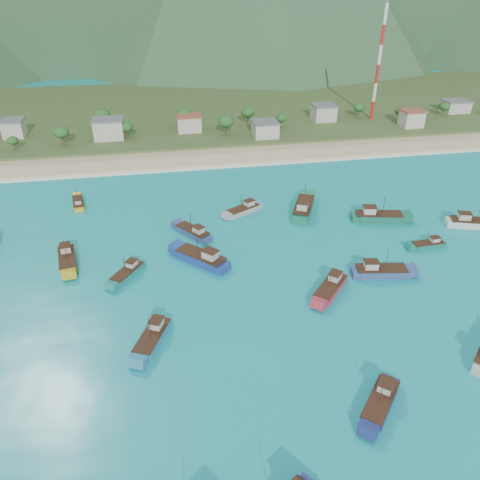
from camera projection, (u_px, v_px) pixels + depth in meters
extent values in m
plane|color=#0D8997|center=(243.00, 302.00, 88.20)|extent=(600.00, 600.00, 0.00)
cube|color=beige|center=(199.00, 158.00, 155.43)|extent=(400.00, 18.00, 1.20)
cube|color=#385123|center=(185.00, 111.00, 207.34)|extent=(400.00, 110.00, 2.40)
cube|color=white|center=(202.00, 168.00, 147.34)|extent=(400.00, 2.50, 0.08)
cube|color=beige|center=(14.00, 129.00, 169.01)|extent=(7.12, 7.78, 5.77)
cube|color=beige|center=(109.00, 129.00, 166.69)|extent=(10.17, 7.90, 6.65)
cube|color=beige|center=(189.00, 124.00, 174.73)|extent=(8.64, 7.20, 5.58)
cube|color=beige|center=(265.00, 130.00, 169.39)|extent=(8.58, 8.65, 4.97)
cube|color=beige|center=(323.00, 113.00, 187.52)|extent=(8.51, 8.21, 5.73)
cube|color=beige|center=(411.00, 119.00, 179.63)|extent=(7.67, 6.82, 5.83)
cube|color=beige|center=(456.00, 107.00, 198.54)|extent=(10.34, 7.40, 4.43)
cylinder|color=red|center=(372.00, 110.00, 188.93)|extent=(1.20, 1.20, 7.02)
cylinder|color=white|center=(375.00, 92.00, 185.40)|extent=(1.20, 1.20, 7.02)
cylinder|color=red|center=(377.00, 74.00, 181.88)|extent=(1.20, 1.20, 7.02)
cylinder|color=white|center=(380.00, 55.00, 178.36)|extent=(1.20, 1.20, 7.02)
cylinder|color=red|center=(383.00, 35.00, 174.84)|extent=(1.20, 1.20, 7.02)
cylinder|color=white|center=(386.00, 14.00, 171.32)|extent=(1.20, 1.20, 7.02)
cube|color=#136148|center=(379.00, 218.00, 116.38)|extent=(13.12, 6.30, 2.29)
cube|color=beige|center=(369.00, 210.00, 115.41)|extent=(3.29, 2.86, 1.86)
cylinder|color=#382114|center=(384.00, 205.00, 114.49)|extent=(0.12, 0.12, 5.16)
cube|color=silver|center=(473.00, 224.00, 113.74)|extent=(12.15, 6.97, 2.12)
cube|color=beige|center=(464.00, 217.00, 113.07)|extent=(3.19, 2.87, 1.72)
cylinder|color=#382114|center=(479.00, 212.00, 111.93)|extent=(0.12, 0.12, 4.77)
cube|color=#B69B18|center=(68.00, 261.00, 99.49)|extent=(5.24, 11.50, 2.02)
cube|color=beige|center=(65.00, 248.00, 100.41)|extent=(2.46, 2.85, 1.64)
cylinder|color=#382114|center=(65.00, 249.00, 97.33)|extent=(0.12, 0.12, 4.54)
cube|color=#AD2D3D|center=(330.00, 290.00, 90.66)|extent=(9.43, 10.06, 1.94)
cube|color=beige|center=(335.00, 277.00, 91.39)|extent=(3.07, 3.11, 1.57)
cylinder|color=#382114|center=(330.00, 278.00, 88.63)|extent=(0.12, 0.12, 4.36)
cube|color=teal|center=(152.00, 340.00, 78.46)|extent=(7.06, 10.74, 1.89)
cube|color=beige|center=(156.00, 324.00, 79.39)|extent=(2.71, 2.93, 1.54)
cylinder|color=#382114|center=(149.00, 328.00, 76.43)|extent=(0.12, 0.12, 4.25)
cube|color=navy|center=(201.00, 259.00, 99.75)|extent=(11.52, 11.62, 2.30)
cube|color=beige|center=(210.00, 255.00, 97.42)|extent=(3.66, 3.67, 1.87)
cylinder|color=#382114|center=(198.00, 243.00, 98.24)|extent=(0.12, 0.12, 5.17)
cube|color=#A39B92|center=(243.00, 211.00, 120.25)|extent=(10.10, 7.37, 1.80)
cube|color=beige|center=(249.00, 203.00, 120.54)|extent=(2.85, 2.68, 1.47)
cylinder|color=#382114|center=(242.00, 201.00, 118.47)|extent=(0.12, 0.12, 4.06)
cube|color=gold|center=(78.00, 204.00, 124.22)|extent=(3.93, 8.85, 1.55)
cube|color=beige|center=(78.00, 202.00, 122.10)|extent=(1.87, 2.18, 1.26)
cylinder|color=#382114|center=(77.00, 194.00, 123.35)|extent=(0.12, 0.12, 3.50)
cube|color=navy|center=(380.00, 404.00, 66.88)|extent=(8.99, 9.56, 1.84)
cube|color=beige|center=(386.00, 386.00, 67.57)|extent=(2.92, 2.96, 1.50)
cylinder|color=#382114|center=(382.00, 392.00, 64.95)|extent=(0.12, 0.12, 4.15)
cube|color=#187B6C|center=(127.00, 274.00, 95.41)|extent=(7.34, 9.04, 1.65)
cube|color=beige|center=(132.00, 264.00, 96.13)|extent=(2.54, 2.65, 1.34)
cylinder|color=#382114|center=(124.00, 265.00, 93.66)|extent=(0.12, 0.12, 3.72)
cube|color=#116E5B|center=(427.00, 246.00, 105.56)|extent=(8.14, 2.83, 1.46)
cube|color=beige|center=(435.00, 240.00, 105.23)|extent=(1.90, 1.57, 1.18)
cylinder|color=#382114|center=(428.00, 237.00, 104.28)|extent=(0.12, 0.12, 3.28)
cube|color=#136B4E|center=(304.00, 209.00, 120.55)|extent=(9.40, 14.03, 2.47)
cube|color=beige|center=(303.00, 206.00, 117.10)|extent=(3.57, 3.86, 2.01)
cylinder|color=#382114|center=(305.00, 194.00, 119.18)|extent=(0.12, 0.12, 5.57)
cube|color=navy|center=(193.00, 233.00, 110.14)|extent=(8.42, 10.01, 1.85)
cube|color=beige|center=(198.00, 230.00, 108.05)|extent=(2.87, 2.97, 1.50)
cylinder|color=#382114|center=(191.00, 221.00, 108.98)|extent=(0.12, 0.12, 4.17)
cube|color=#31487F|center=(381.00, 273.00, 95.59)|extent=(11.74, 5.15, 2.06)
cube|color=beige|center=(371.00, 265.00, 94.62)|extent=(2.88, 2.47, 1.68)
cylinder|color=#382114|center=(387.00, 259.00, 93.92)|extent=(0.12, 0.12, 4.64)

